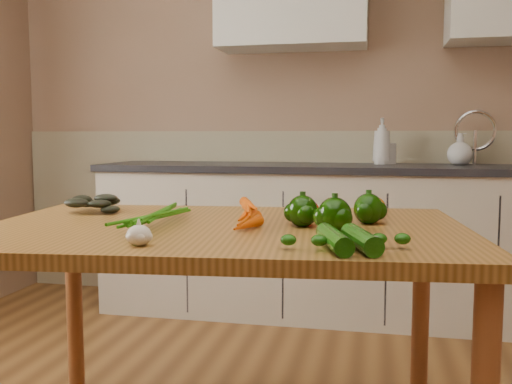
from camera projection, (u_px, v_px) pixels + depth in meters
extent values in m
cube|color=#9D795E|center=(311.00, 100.00, 3.66)|extent=(4.00, 0.02, 2.60)
cube|color=tan|center=(310.00, 216.00, 3.71)|extent=(3.98, 0.03, 1.10)
cube|color=beige|center=(337.00, 243.00, 3.39)|extent=(2.80, 0.60, 0.86)
cube|color=#29292E|center=(338.00, 168.00, 3.35)|extent=(2.84, 0.64, 0.04)
cube|color=#99999E|center=(479.00, 177.00, 3.19)|extent=(0.55, 0.42, 0.10)
cylinder|color=silver|center=(475.00, 144.00, 3.35)|extent=(0.02, 0.02, 0.24)
cube|color=#9E682D|center=(223.00, 232.00, 1.76)|extent=(1.57, 1.09, 0.04)
cylinder|color=#9B572D|center=(75.00, 309.00, 2.28)|extent=(0.06, 0.06, 0.75)
cylinder|color=#9B572D|center=(420.00, 321.00, 2.13)|extent=(0.06, 0.06, 0.75)
imported|color=silver|center=(382.00, 141.00, 3.39)|extent=(0.11, 0.11, 0.28)
imported|color=silver|center=(386.00, 149.00, 3.42)|extent=(0.12, 0.12, 0.19)
imported|color=silver|center=(460.00, 149.00, 3.32)|extent=(0.17, 0.17, 0.18)
ellipsoid|color=white|center=(139.00, 235.00, 1.43)|extent=(0.06, 0.06, 0.05)
sphere|color=#0E3302|center=(303.00, 211.00, 1.73)|extent=(0.09, 0.09, 0.09)
sphere|color=#0E3302|center=(368.00, 209.00, 1.79)|extent=(0.09, 0.09, 0.09)
sphere|color=#0E3302|center=(334.00, 215.00, 1.63)|extent=(0.10, 0.10, 0.10)
ellipsoid|color=#900302|center=(309.00, 210.00, 1.89)|extent=(0.07, 0.07, 0.06)
ellipsoid|color=#D15905|center=(333.00, 207.00, 1.92)|extent=(0.08, 0.08, 0.07)
ellipsoid|color=#D15905|center=(374.00, 207.00, 1.90)|extent=(0.08, 0.08, 0.07)
cylinder|color=#0F4407|center=(361.00, 239.00, 1.38)|extent=(0.11, 0.21, 0.05)
cylinder|color=#0F4407|center=(334.00, 239.00, 1.38)|extent=(0.11, 0.23, 0.05)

